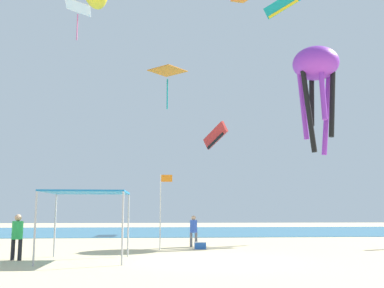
{
  "coord_description": "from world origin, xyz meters",
  "views": [
    {
      "loc": [
        -2.12,
        -17.35,
        1.86
      ],
      "look_at": [
        0.04,
        11.24,
        6.16
      ],
      "focal_mm": 41.96,
      "sensor_mm": 36.0,
      "label": 1
    }
  ],
  "objects_px": {
    "canopy_tent": "(87,195)",
    "kite_parafoil_red": "(215,136)",
    "kite_parafoil_teal": "(283,4)",
    "person_leftmost": "(194,228)",
    "cooler_box": "(200,245)",
    "banner_flag": "(162,204)",
    "kite_octopus_purple": "(316,69)",
    "kite_diamond_white": "(78,9)",
    "person_central": "(17,233)",
    "kite_diamond_orange": "(167,73)"
  },
  "relations": [
    {
      "from": "person_leftmost",
      "to": "kite_octopus_purple",
      "type": "xyz_separation_m",
      "value": [
        7.99,
        2.62,
        9.82
      ]
    },
    {
      "from": "person_leftmost",
      "to": "kite_parafoil_red",
      "type": "xyz_separation_m",
      "value": [
        3.05,
        14.43,
        7.43
      ]
    },
    {
      "from": "canopy_tent",
      "to": "person_central",
      "type": "relative_size",
      "value": 1.8
    },
    {
      "from": "canopy_tent",
      "to": "cooler_box",
      "type": "height_order",
      "value": "canopy_tent"
    },
    {
      "from": "kite_diamond_orange",
      "to": "kite_parafoil_red",
      "type": "relative_size",
      "value": 1.28
    },
    {
      "from": "kite_octopus_purple",
      "to": "kite_diamond_orange",
      "type": "height_order",
      "value": "kite_diamond_orange"
    },
    {
      "from": "person_leftmost",
      "to": "cooler_box",
      "type": "distance_m",
      "value": 1.59
    },
    {
      "from": "canopy_tent",
      "to": "kite_parafoil_teal",
      "type": "xyz_separation_m",
      "value": [
        13.57,
        18.88,
        17.46
      ]
    },
    {
      "from": "kite_octopus_purple",
      "to": "kite_diamond_orange",
      "type": "relative_size",
      "value": 1.66
    },
    {
      "from": "canopy_tent",
      "to": "person_leftmost",
      "type": "bearing_deg",
      "value": 54.01
    },
    {
      "from": "canopy_tent",
      "to": "kite_diamond_white",
      "type": "distance_m",
      "value": 29.42
    },
    {
      "from": "person_central",
      "to": "kite_parafoil_red",
      "type": "distance_m",
      "value": 24.06
    },
    {
      "from": "banner_flag",
      "to": "cooler_box",
      "type": "distance_m",
      "value": 2.81
    },
    {
      "from": "kite_parafoil_red",
      "to": "kite_octopus_purple",
      "type": "bearing_deg",
      "value": 179.2
    },
    {
      "from": "canopy_tent",
      "to": "kite_parafoil_teal",
      "type": "bearing_deg",
      "value": 54.3
    },
    {
      "from": "kite_octopus_purple",
      "to": "cooler_box",
      "type": "bearing_deg",
      "value": -65.49
    },
    {
      "from": "canopy_tent",
      "to": "kite_parafoil_red",
      "type": "relative_size",
      "value": 0.98
    },
    {
      "from": "banner_flag",
      "to": "kite_octopus_purple",
      "type": "height_order",
      "value": "kite_octopus_purple"
    },
    {
      "from": "person_leftmost",
      "to": "kite_parafoil_teal",
      "type": "distance_m",
      "value": 24.43
    },
    {
      "from": "kite_parafoil_teal",
      "to": "kite_parafoil_red",
      "type": "xyz_separation_m",
      "value": [
        -5.88,
        1.92,
        -11.56
      ]
    },
    {
      "from": "kite_diamond_orange",
      "to": "cooler_box",
      "type": "bearing_deg",
      "value": -43.43
    },
    {
      "from": "person_central",
      "to": "banner_flag",
      "type": "bearing_deg",
      "value": 56.65
    },
    {
      "from": "person_central",
      "to": "kite_diamond_white",
      "type": "height_order",
      "value": "kite_diamond_white"
    },
    {
      "from": "canopy_tent",
      "to": "kite_diamond_orange",
      "type": "distance_m",
      "value": 29.3
    },
    {
      "from": "cooler_box",
      "to": "kite_diamond_white",
      "type": "height_order",
      "value": "kite_diamond_white"
    },
    {
      "from": "kite_octopus_purple",
      "to": "kite_parafoil_red",
      "type": "relative_size",
      "value": 2.12
    },
    {
      "from": "canopy_tent",
      "to": "kite_parafoil_red",
      "type": "distance_m",
      "value": 22.96
    },
    {
      "from": "kite_diamond_white",
      "to": "cooler_box",
      "type": "bearing_deg",
      "value": 22.87
    },
    {
      "from": "person_leftmost",
      "to": "banner_flag",
      "type": "height_order",
      "value": "banner_flag"
    },
    {
      "from": "person_leftmost",
      "to": "kite_diamond_white",
      "type": "relative_size",
      "value": 0.45
    },
    {
      "from": "banner_flag",
      "to": "kite_octopus_purple",
      "type": "distance_m",
      "value": 13.61
    },
    {
      "from": "banner_flag",
      "to": "cooler_box",
      "type": "height_order",
      "value": "banner_flag"
    },
    {
      "from": "banner_flag",
      "to": "kite_diamond_white",
      "type": "height_order",
      "value": "kite_diamond_white"
    },
    {
      "from": "person_leftmost",
      "to": "person_central",
      "type": "distance_m",
      "value": 9.45
    },
    {
      "from": "kite_parafoil_teal",
      "to": "kite_diamond_orange",
      "type": "bearing_deg",
      "value": 0.04
    },
    {
      "from": "person_central",
      "to": "kite_octopus_purple",
      "type": "bearing_deg",
      "value": 48.01
    },
    {
      "from": "kite_parafoil_red",
      "to": "person_leftmost",
      "type": "bearing_deg",
      "value": 144.6
    },
    {
      "from": "person_leftmost",
      "to": "kite_octopus_purple",
      "type": "bearing_deg",
      "value": 48.95
    },
    {
      "from": "canopy_tent",
      "to": "person_leftmost",
      "type": "xyz_separation_m",
      "value": [
        4.63,
        6.38,
        -1.53
      ]
    },
    {
      "from": "kite_parafoil_teal",
      "to": "kite_octopus_purple",
      "type": "height_order",
      "value": "kite_parafoil_teal"
    },
    {
      "from": "person_leftmost",
      "to": "banner_flag",
      "type": "relative_size",
      "value": 0.45
    },
    {
      "from": "kite_diamond_orange",
      "to": "kite_parafoil_red",
      "type": "distance_m",
      "value": 9.8
    },
    {
      "from": "banner_flag",
      "to": "cooler_box",
      "type": "relative_size",
      "value": 6.41
    },
    {
      "from": "person_central",
      "to": "kite_octopus_purple",
      "type": "distance_m",
      "value": 20.07
    },
    {
      "from": "person_leftmost",
      "to": "kite_octopus_purple",
      "type": "distance_m",
      "value": 12.92
    },
    {
      "from": "person_central",
      "to": "cooler_box",
      "type": "bearing_deg",
      "value": 50.24
    },
    {
      "from": "canopy_tent",
      "to": "kite_diamond_white",
      "type": "xyz_separation_m",
      "value": [
        -4.94,
        22.64,
        18.12
      ]
    },
    {
      "from": "kite_parafoil_teal",
      "to": "kite_diamond_orange",
      "type": "distance_m",
      "value": 12.99
    },
    {
      "from": "canopy_tent",
      "to": "banner_flag",
      "type": "height_order",
      "value": "banner_flag"
    },
    {
      "from": "cooler_box",
      "to": "kite_diamond_white",
      "type": "bearing_deg",
      "value": 119.05
    }
  ]
}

